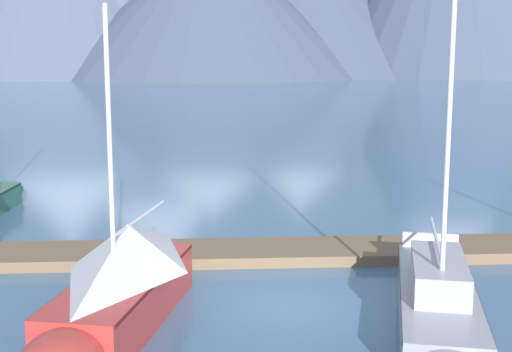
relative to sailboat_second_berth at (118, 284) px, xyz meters
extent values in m
plane|color=#426689|center=(3.69, 0.89, -0.97)|extent=(700.00, 700.00, 0.00)
cone|color=#424C60|center=(10.40, 165.47, 17.33)|extent=(79.73, 79.73, 36.59)
cone|color=#424C60|center=(36.55, 182.27, 18.18)|extent=(85.70, 85.70, 38.29)
cube|color=brown|center=(3.69, 4.89, -0.82)|extent=(27.35, 3.62, 0.30)
cylinder|color=#38383D|center=(3.64, 3.94, -0.85)|extent=(26.16, 1.62, 0.24)
cylinder|color=#38383D|center=(3.74, 5.84, -0.85)|extent=(26.16, 1.62, 0.24)
ellipsoid|color=#336B56|center=(-5.35, 13.81, -0.57)|extent=(1.41, 2.00, 0.76)
cube|color=#B2332D|center=(0.07, 0.26, -0.44)|extent=(3.05, 5.69, 1.06)
cube|color=#501614|center=(0.07, 0.26, 0.06)|extent=(3.06, 5.60, 0.06)
cylinder|color=silver|center=(-0.05, -0.19, 2.89)|extent=(0.10, 0.10, 5.59)
cylinder|color=silver|center=(0.43, 1.51, 1.06)|extent=(1.04, 3.41, 0.08)
pyramid|color=silver|center=(0.18, 0.65, 0.61)|extent=(3.00, 4.71, 1.03)
cube|color=#93939E|center=(6.70, -0.55, -0.54)|extent=(3.37, 6.56, 0.85)
cube|color=#424247|center=(6.70, -0.55, -0.15)|extent=(3.37, 6.45, 0.06)
cylinder|color=silver|center=(6.42, -1.43, 3.89)|extent=(0.10, 0.10, 8.01)
cylinder|color=silver|center=(7.02, 0.49, 0.64)|extent=(1.27, 3.86, 0.08)
cube|color=#A0A0AB|center=(6.65, -0.70, 0.21)|extent=(1.88, 3.07, 0.64)
cube|color=silver|center=(7.62, 2.43, 0.07)|extent=(1.35, 0.51, 0.36)
camera|label=1|loc=(1.22, -14.35, 4.72)|focal=49.73mm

